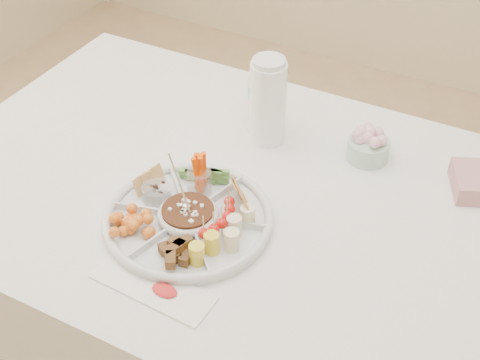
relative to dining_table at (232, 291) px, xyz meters
The scene contains 13 objects.
dining_table is the anchor object (origin of this frame).
party_tray 0.43m from the dining_table, 98.93° to the right, with size 0.38×0.38×0.04m, color white.
bean_dip 0.44m from the dining_table, 98.93° to the right, with size 0.12×0.12×0.04m, color brown.
tortillas 0.43m from the dining_table, 43.66° to the right, with size 0.10×0.10×0.06m, color olive, non-canonical shape.
carrot_cucumber 0.45m from the dining_table, 152.33° to the right, with size 0.11×0.11×0.10m, color #FB4F03, non-canonical shape.
pita_raisins 0.47m from the dining_table, 140.67° to the right, with size 0.10×0.10×0.05m, color gold, non-canonical shape.
cherries 0.50m from the dining_table, 115.04° to the right, with size 0.11×0.11×0.04m, color gold, non-canonical shape.
granola_chunks 0.50m from the dining_table, 88.04° to the right, with size 0.10×0.10×0.04m, color #4E321C, non-canonical shape.
banana_tomato 0.49m from the dining_table, 61.89° to the right, with size 0.11×0.11×0.09m, color #FFE094, non-canonical shape.
cup_stack 0.55m from the dining_table, 100.17° to the left, with size 0.08×0.08×0.21m, color beige.
thermos 0.55m from the dining_table, 93.00° to the left, with size 0.09×0.09×0.24m, color white.
flower_bowl 0.56m from the dining_table, 46.76° to the left, with size 0.11×0.11×0.08m, color #9DC5AC.
placemat 0.52m from the dining_table, 88.57° to the right, with size 0.27×0.09×0.01m, color white.
Camera 1 is at (0.60, -1.08, 1.81)m, focal length 50.00 mm.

